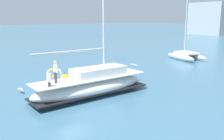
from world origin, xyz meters
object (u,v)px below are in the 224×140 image
object	(u,v)px
seagull	(20,89)
mooring_buoy	(65,78)
main_sailboat	(92,85)
moored_catamaran	(186,55)

from	to	relation	value
seagull	mooring_buoy	world-z (taller)	mooring_buoy
main_sailboat	seagull	size ratio (longest dim) A/B	12.21
moored_catamaran	seagull	world-z (taller)	moored_catamaran
mooring_buoy	seagull	bearing A→B (deg)	-70.07
mooring_buoy	main_sailboat	bearing A→B (deg)	-6.60
main_sailboat	moored_catamaran	distance (m)	21.01
moored_catamaran	mooring_buoy	xyz separation A→B (m)	(0.39, -19.39, -0.43)
seagull	mooring_buoy	xyz separation A→B (m)	(-1.75, 4.83, -0.12)
mooring_buoy	moored_catamaran	bearing A→B (deg)	91.16
moored_catamaran	main_sailboat	bearing A→B (deg)	-72.81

